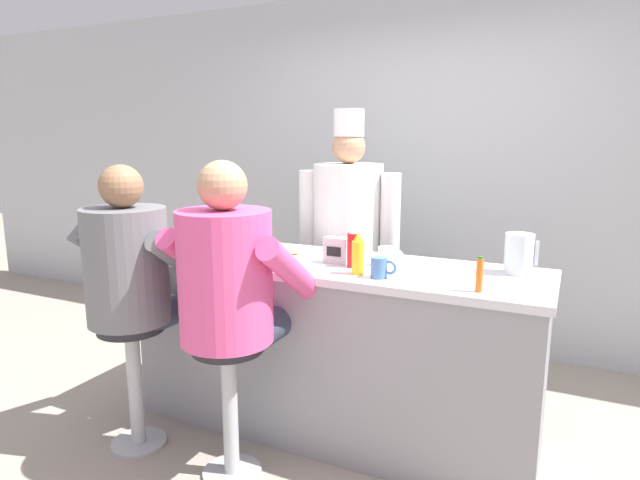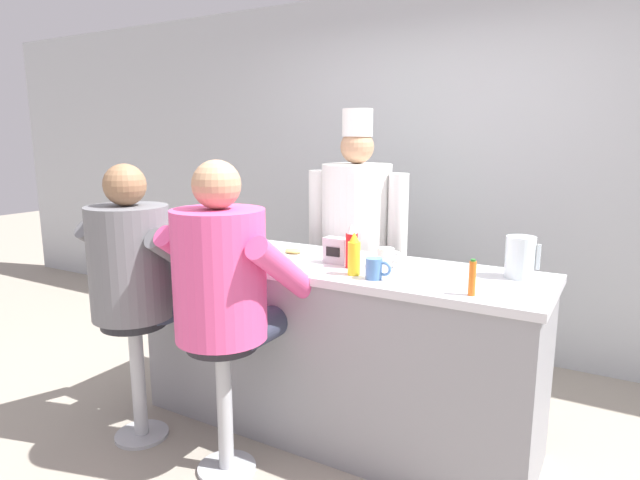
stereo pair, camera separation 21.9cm
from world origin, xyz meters
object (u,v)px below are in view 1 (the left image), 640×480
Objects in this scene: mustard_bottle_yellow at (358,254)px; diner_seated_pink at (231,284)px; napkin_dispenser_chrome at (337,250)px; water_pitcher_clear at (519,254)px; coffee_mug_white at (387,256)px; cook_in_whites_near at (348,235)px; breakfast_plate at (291,255)px; hot_sauce_bottle_orange at (480,275)px; ketchup_bottle_red at (353,247)px; cereal_bowl at (227,253)px; diner_seated_grey at (132,273)px; coffee_mug_blue at (380,267)px.

diner_seated_pink is at bearing -141.24° from mustard_bottle_yellow.
napkin_dispenser_chrome is (-0.19, 0.17, -0.03)m from mustard_bottle_yellow.
water_pitcher_clear is 0.64m from coffee_mug_white.
cook_in_whites_near is (-0.40, 0.83, -0.08)m from mustard_bottle_yellow.
diner_seated_pink is (-0.01, -0.58, -0.02)m from breakfast_plate.
mustard_bottle_yellow is 1.35× the size of hot_sauce_bottle_orange.
hot_sauce_bottle_orange is (0.66, -0.18, -0.03)m from ketchup_bottle_red.
ketchup_bottle_red reaches higher than breakfast_plate.
mustard_bottle_yellow is 1.24× the size of cereal_bowl.
water_pitcher_clear reaches higher than napkin_dispenser_chrome.
mustard_bottle_yellow is at bearing 19.67° from diner_seated_grey.
diner_seated_pink reaches higher than coffee_mug_white.
mustard_bottle_yellow is 0.62m from diner_seated_pink.
cook_in_whites_near is (-0.52, 0.85, -0.03)m from coffee_mug_blue.
diner_seated_grey reaches higher than coffee_mug_blue.
hot_sauce_bottle_orange is 0.10× the size of diner_seated_grey.
cereal_bowl is (-0.79, 0.04, -0.07)m from mustard_bottle_yellow.
hot_sauce_bottle_orange is at bearing -13.37° from breakfast_plate.
diner_seated_pink is 1.22m from cook_in_whites_near.
coffee_mug_blue is 0.70m from diner_seated_pink.
breakfast_plate is at bearing -176.78° from coffee_mug_white.
cereal_bowl is (-0.32, -0.16, 0.01)m from breakfast_plate.
coffee_mug_blue is 0.93× the size of coffee_mug_white.
diner_seated_grey is (-1.78, -0.73, -0.12)m from water_pitcher_clear.
coffee_mug_white reaches higher than cereal_bowl.
coffee_mug_white is (0.87, 0.19, 0.03)m from cereal_bowl.
hot_sauce_bottle_orange is at bearing 17.11° from diner_seated_pink.
breakfast_plate is at bearing 157.82° from mustard_bottle_yellow.
water_pitcher_clear is 0.11× the size of cook_in_whites_near.
coffee_mug_white is 0.08× the size of cook_in_whites_near.
coffee_mug_blue is (0.91, -0.06, 0.03)m from cereal_bowl.
cereal_bowl is at bearing 176.09° from hot_sauce_bottle_orange.
hot_sauce_bottle_orange reaches higher than cereal_bowl.
diner_seated_grey is at bearing -136.35° from breakfast_plate.
water_pitcher_clear reaches higher than coffee_mug_white.
breakfast_plate is at bearing 170.17° from ketchup_bottle_red.
hot_sauce_bottle_orange is at bearing -42.24° from cook_in_whites_near.
coffee_mug_blue is (0.12, -0.02, -0.05)m from mustard_bottle_yellow.
ketchup_bottle_red reaches higher than coffee_mug_white.
diner_seated_pink is 0.85× the size of cook_in_whites_near.
cook_in_whites_near is at bearing 137.76° from hot_sauce_bottle_orange.
mustard_bottle_yellow is at bearing -153.68° from water_pitcher_clear.
mustard_bottle_yellow is 1.54× the size of coffee_mug_white.
ketchup_bottle_red reaches higher than cereal_bowl.
water_pitcher_clear reaches higher than coffee_mug_blue.
cook_in_whites_near is at bearing 127.87° from coffee_mug_white.
coffee_mug_white is (0.15, 0.10, -0.05)m from ketchup_bottle_red.
napkin_dispenser_chrome is 1.05m from diner_seated_grey.
cook_in_whites_near is (-0.32, 0.71, -0.08)m from ketchup_bottle_red.
coffee_mug_blue is (0.59, -0.21, 0.04)m from breakfast_plate.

